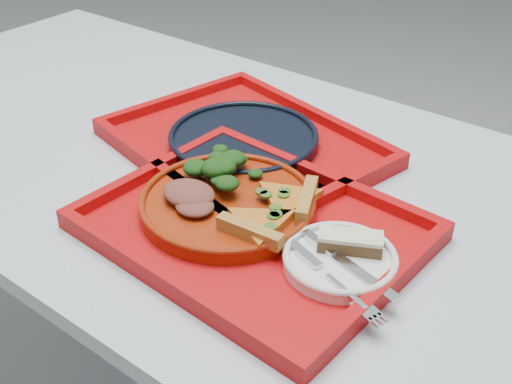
# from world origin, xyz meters

# --- Properties ---
(table) EXTENTS (1.60, 0.80, 0.75)m
(table) POSITION_xyz_m (0.00, 0.00, 0.68)
(table) COLOR #B0BDC6
(table) RESTS_ON ground
(tray_main) EXTENTS (0.47, 0.37, 0.01)m
(tray_main) POSITION_xyz_m (0.23, -0.12, 0.76)
(tray_main) COLOR #AD090A
(tray_main) RESTS_ON table
(tray_far) EXTENTS (0.52, 0.44, 0.01)m
(tray_far) POSITION_xyz_m (0.07, 0.06, 0.76)
(tray_far) COLOR #AD090A
(tray_far) RESTS_ON table
(dinner_plate) EXTENTS (0.26, 0.26, 0.02)m
(dinner_plate) POSITION_xyz_m (0.18, -0.11, 0.77)
(dinner_plate) COLOR maroon
(dinner_plate) RESTS_ON tray_main
(side_plate) EXTENTS (0.15, 0.15, 0.01)m
(side_plate) POSITION_xyz_m (0.38, -0.12, 0.77)
(side_plate) COLOR white
(side_plate) RESTS_ON tray_main
(navy_plate) EXTENTS (0.26, 0.26, 0.02)m
(navy_plate) POSITION_xyz_m (0.07, 0.06, 0.77)
(navy_plate) COLOR black
(navy_plate) RESTS_ON tray_far
(pizza_slice_a) EXTENTS (0.11, 0.12, 0.02)m
(pizza_slice_a) POSITION_xyz_m (0.26, -0.14, 0.79)
(pizza_slice_a) COLOR #C58620
(pizza_slice_a) RESTS_ON dinner_plate
(pizza_slice_b) EXTENTS (0.14, 0.14, 0.02)m
(pizza_slice_b) POSITION_xyz_m (0.25, -0.06, 0.79)
(pizza_slice_b) COLOR #C58620
(pizza_slice_b) RESTS_ON dinner_plate
(salad_heap) EXTENTS (0.10, 0.09, 0.05)m
(salad_heap) POSITION_xyz_m (0.14, -0.07, 0.80)
(salad_heap) COLOR black
(salad_heap) RESTS_ON dinner_plate
(meat_portion) EXTENTS (0.08, 0.07, 0.03)m
(meat_portion) POSITION_xyz_m (0.14, -0.15, 0.79)
(meat_portion) COLOR brown
(meat_portion) RESTS_ON dinner_plate
(dessert_bar) EXTENTS (0.09, 0.07, 0.02)m
(dessert_bar) POSITION_xyz_m (0.38, -0.10, 0.79)
(dessert_bar) COLOR #462C17
(dessert_bar) RESTS_ON side_plate
(knife) EXTENTS (0.18, 0.06, 0.01)m
(knife) POSITION_xyz_m (0.39, -0.13, 0.78)
(knife) COLOR silver
(knife) RESTS_ON side_plate
(fork) EXTENTS (0.18, 0.08, 0.01)m
(fork) POSITION_xyz_m (0.38, -0.17, 0.78)
(fork) COLOR silver
(fork) RESTS_ON side_plate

